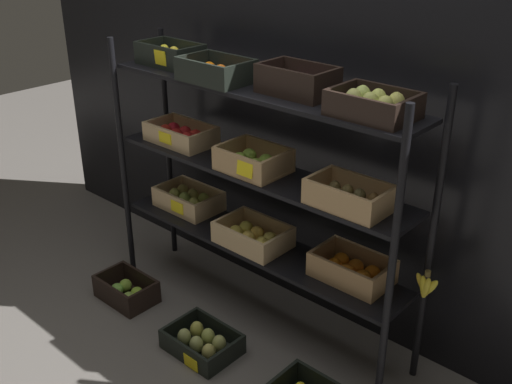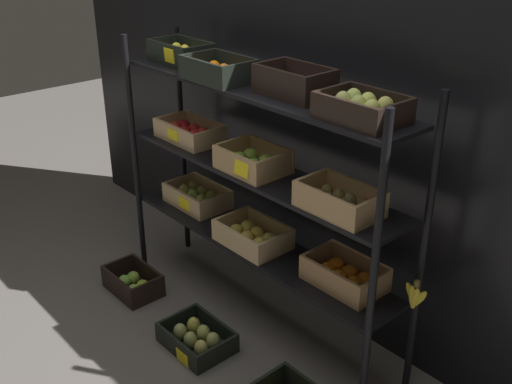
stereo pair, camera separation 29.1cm
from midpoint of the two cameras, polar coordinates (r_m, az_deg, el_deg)
name	(u,v)px [view 1 (the left image)]	position (r m, az deg, el deg)	size (l,w,h in m)	color
ground_plane	(256,316)	(3.29, -2.58, -11.66)	(10.00, 10.00, 0.00)	#605B56
storefront_wall	(304,114)	(3.04, 1.85, 7.32)	(4.08, 0.12, 2.07)	black
display_rack	(257,167)	(2.85, -2.84, 2.31)	(1.79, 0.36, 1.38)	black
crate_ground_apple_green	(127,291)	(3.49, -14.47, -9.10)	(0.33, 0.22, 0.13)	black
crate_ground_pear	(202,342)	(3.07, -7.89, -13.94)	(0.35, 0.26, 0.11)	black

